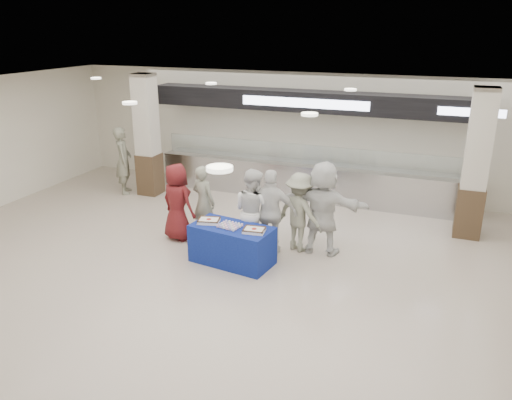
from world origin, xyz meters
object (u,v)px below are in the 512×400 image
at_px(chef_tall, 253,211).
at_px(sheet_cake_left, 209,220).
at_px(display_table, 232,245).
at_px(chef_short, 271,213).
at_px(sheet_cake_right, 254,230).
at_px(cupcake_tray, 230,226).
at_px(soldier_a, 204,202).
at_px(soldier_b, 300,212).
at_px(civilian_white, 323,208).
at_px(civilian_maroon, 177,202).
at_px(soldier_bg, 123,161).

bearing_deg(chef_tall, sheet_cake_left, 66.97).
relative_size(display_table, chef_short, 0.89).
bearing_deg(display_table, sheet_cake_right, -2.84).
height_order(display_table, cupcake_tray, cupcake_tray).
distance_m(soldier_a, chef_short, 1.65).
bearing_deg(chef_tall, soldier_a, 10.78).
bearing_deg(soldier_a, soldier_b, -161.55).
relative_size(cupcake_tray, soldier_b, 0.25).
relative_size(display_table, civilian_white, 0.81).
bearing_deg(sheet_cake_right, cupcake_tray, 174.20).
distance_m(civilian_maroon, chef_short, 2.09).
height_order(cupcake_tray, civilian_white, civilian_white).
distance_m(display_table, chef_short, 1.00).
height_order(cupcake_tray, soldier_a, soldier_a).
relative_size(sheet_cake_right, soldier_b, 0.26).
distance_m(sheet_cake_right, cupcake_tray, 0.52).
distance_m(sheet_cake_left, soldier_b, 1.83).
xyz_separation_m(cupcake_tray, chef_tall, (0.20, 0.68, 0.09)).
bearing_deg(civilian_white, sheet_cake_right, 49.04).
distance_m(cupcake_tray, soldier_bg, 5.28).
distance_m(cupcake_tray, chef_tall, 0.72).
height_order(cupcake_tray, civilian_maroon, civilian_maroon).
bearing_deg(soldier_bg, chef_short, -144.97).
bearing_deg(soldier_a, display_table, 154.84).
height_order(sheet_cake_left, civilian_white, civilian_white).
distance_m(chef_tall, civilian_white, 1.39).
bearing_deg(civilian_white, soldier_bg, -16.92).
relative_size(soldier_a, soldier_b, 0.98).
distance_m(civilian_maroon, civilian_white, 3.06).
height_order(sheet_cake_right, cupcake_tray, sheet_cake_right).
height_order(cupcake_tray, soldier_bg, soldier_bg).
height_order(civilian_maroon, chef_short, chef_short).
xyz_separation_m(sheet_cake_left, soldier_bg, (-3.94, 2.83, 0.11)).
height_order(soldier_a, soldier_bg, soldier_bg).
distance_m(sheet_cake_left, cupcake_tray, 0.48).
bearing_deg(soldier_bg, soldier_a, -150.91).
bearing_deg(display_table, soldier_a, 146.98).
relative_size(sheet_cake_right, chef_tall, 0.24).
bearing_deg(soldier_a, civilian_white, -161.18).
distance_m(civilian_maroon, chef_tall, 1.71).
height_order(display_table, chef_short, chef_short).
height_order(chef_tall, soldier_bg, soldier_bg).
distance_m(sheet_cake_right, chef_tall, 0.81).
relative_size(chef_tall, soldier_b, 1.06).
height_order(sheet_cake_left, soldier_a, soldier_a).
height_order(display_table, chef_tall, chef_tall).
xyz_separation_m(soldier_a, civilian_white, (2.56, 0.12, 0.16)).
bearing_deg(chef_short, civilian_maroon, -8.78).
bearing_deg(cupcake_tray, soldier_a, 136.72).
relative_size(chef_tall, soldier_bg, 0.96).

